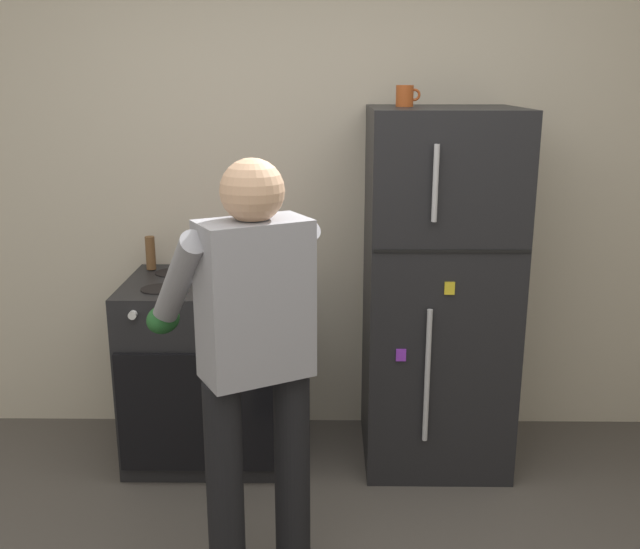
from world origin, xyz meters
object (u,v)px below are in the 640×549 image
(stove_range, at_px, (207,369))
(coffee_mug, at_px, (405,96))
(red_pot, at_px, (235,271))
(refrigerator, at_px, (437,290))
(pepper_mill, at_px, (151,253))
(person_cook, at_px, (252,345))

(stove_range, relative_size, coffee_mug, 8.06)
(red_pot, bearing_deg, refrigerator, 2.96)
(refrigerator, distance_m, red_pot, 0.97)
(pepper_mill, bearing_deg, red_pot, -28.52)
(stove_range, xyz_separation_m, coffee_mug, (0.95, 0.06, 1.31))
(stove_range, relative_size, person_cook, 0.56)
(stove_range, distance_m, pepper_mill, 0.65)
(stove_range, distance_m, coffee_mug, 1.62)
(refrigerator, xyz_separation_m, red_pot, (-0.96, -0.05, 0.11))
(refrigerator, bearing_deg, pepper_mill, 171.98)
(stove_range, distance_m, red_pot, 0.54)
(coffee_mug, relative_size, pepper_mill, 0.66)
(refrigerator, distance_m, stove_range, 1.20)
(refrigerator, distance_m, coffee_mug, 0.92)
(stove_range, xyz_separation_m, pepper_mill, (-0.30, 0.21, 0.54))
(person_cook, relative_size, coffee_mug, 14.28)
(person_cook, height_order, coffee_mug, coffee_mug)
(stove_range, bearing_deg, pepper_mill, 144.96)
(refrigerator, xyz_separation_m, coffee_mug, (-0.18, 0.05, 0.90))
(refrigerator, relative_size, stove_range, 1.90)
(person_cook, distance_m, coffee_mug, 1.46)
(red_pot, relative_size, pepper_mill, 2.12)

